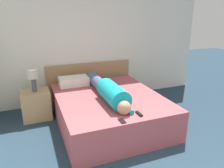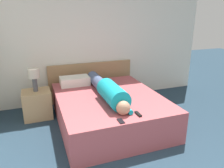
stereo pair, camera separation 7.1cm
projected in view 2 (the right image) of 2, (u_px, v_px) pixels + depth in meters
name	position (u px, v px, depth m)	size (l,w,h in m)	color
wall_back	(90.00, 38.00, 4.38)	(5.06, 0.06, 2.60)	silver
bed	(109.00, 109.00, 3.65)	(1.64, 1.95, 0.49)	#A84C51
headboard	(91.00, 81.00, 4.60)	(1.76, 0.04, 0.80)	#A37A51
nightstand	(37.00, 104.00, 3.86)	(0.48, 0.42, 0.49)	tan
table_lamp	(34.00, 75.00, 3.69)	(0.20, 0.20, 0.40)	#4C4C51
person_lying	(108.00, 90.00, 3.44)	(0.30, 1.65, 0.30)	tan
pillow_near_headboard	(75.00, 81.00, 4.08)	(0.53, 0.32, 0.16)	silver
tv_remote	(138.00, 114.00, 2.91)	(0.04, 0.15, 0.02)	black
cell_phone	(121.00, 121.00, 2.74)	(0.06, 0.13, 0.01)	black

